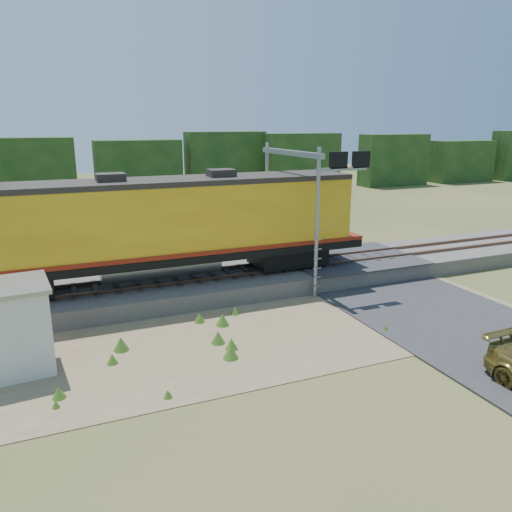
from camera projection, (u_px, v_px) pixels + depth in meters
name	position (u px, v px, depth m)	size (l,w,h in m)	color
ground	(282.00, 334.00, 19.37)	(140.00, 140.00, 0.00)	#475123
ballast	(229.00, 281.00, 24.61)	(70.00, 5.00, 0.80)	slate
rails	(229.00, 272.00, 24.49)	(70.00, 1.54, 0.16)	brown
dirt_shoulder	(229.00, 337.00, 19.06)	(26.00, 8.00, 0.03)	#8C7754
road	(414.00, 302.00, 22.62)	(7.00, 66.00, 0.86)	#38383A
tree_line_north	(126.00, 171.00, 52.43)	(130.00, 3.00, 6.50)	#143513
weed_clumps	(194.00, 349.00, 18.15)	(15.00, 6.20, 0.56)	#3D681D
locomotive	(153.00, 225.00, 22.47)	(19.92, 3.04, 5.14)	black
shed	(11.00, 327.00, 16.23)	(2.73, 2.73, 2.98)	silver
signal_gantry	(303.00, 181.00, 24.12)	(2.75, 6.20, 6.94)	gray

